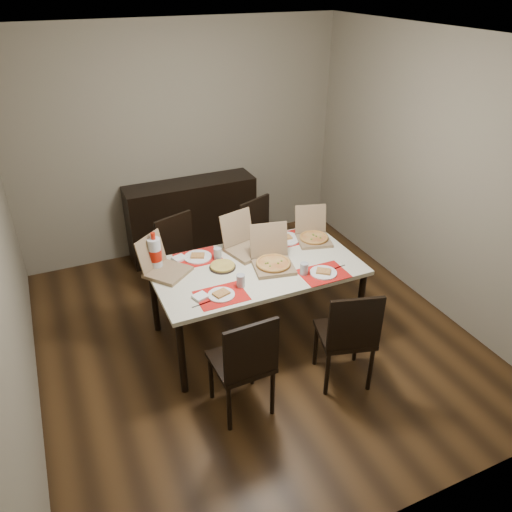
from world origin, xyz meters
name	(u,v)px	position (x,y,z in m)	size (l,w,h in m)	color
ground	(253,336)	(0.00, 0.00, -0.01)	(3.80, 4.00, 0.02)	#412914
room_walls	(231,144)	(0.00, 0.43, 1.73)	(3.84, 4.02, 2.62)	gray
sideboard	(192,218)	(0.00, 1.78, 0.45)	(1.50, 0.40, 0.90)	black
dining_table	(256,272)	(0.04, 0.02, 0.68)	(1.80, 1.00, 0.75)	beige
chair_near_left	(245,362)	(-0.43, -0.83, 0.51)	(0.43, 0.43, 0.93)	black
chair_near_right	(348,334)	(0.44, -0.87, 0.51)	(0.52, 0.52, 0.93)	black
chair_far_left	(183,258)	(-0.40, 0.82, 0.51)	(0.53, 0.53, 0.93)	black
chair_far_right	(263,238)	(0.50, 0.86, 0.51)	(0.55, 0.55, 0.93)	black
setting_near_left	(224,291)	(-0.37, -0.27, 0.77)	(0.49, 0.30, 0.11)	red
setting_near_right	(318,272)	(0.47, -0.32, 0.77)	(0.45, 0.30, 0.11)	red
setting_far_left	(201,256)	(-0.36, 0.34, 0.77)	(0.49, 0.30, 0.11)	red
setting_far_right	(281,239)	(0.45, 0.34, 0.77)	(0.49, 0.30, 0.11)	red
napkin_loose	(268,263)	(0.16, 0.01, 0.76)	(0.12, 0.11, 0.02)	white
pizza_box_center	(272,261)	(0.17, -0.04, 0.81)	(0.41, 0.44, 0.34)	#82684B
pizza_box_right	(313,235)	(0.74, 0.23, 0.80)	(0.38, 0.41, 0.31)	#82684B
pizza_box_left	(163,267)	(-0.73, 0.24, 0.81)	(0.47, 0.48, 0.32)	#82684B
pizza_box_extra	(245,245)	(0.06, 0.31, 0.81)	(0.42, 0.45, 0.34)	#82684B
faina_plate	(223,266)	(-0.24, 0.11, 0.76)	(0.23, 0.23, 0.03)	black
dip_bowl	(255,256)	(0.10, 0.16, 0.76)	(0.11, 0.11, 0.03)	white
soda_bottle	(155,254)	(-0.77, 0.33, 0.90)	(0.12, 0.12, 0.35)	silver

